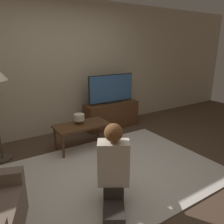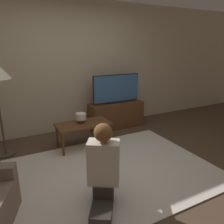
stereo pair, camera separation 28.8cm
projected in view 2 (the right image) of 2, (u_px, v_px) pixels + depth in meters
ground_plane at (112, 172)px, 3.12m from camera, size 10.00×10.00×0.00m
wall_back at (68, 68)px, 4.38m from camera, size 10.00×0.06×2.60m
rug at (112, 171)px, 3.11m from camera, size 2.83×2.09×0.02m
tv_stand at (116, 115)px, 4.76m from camera, size 1.18×0.40×0.55m
tv at (116, 89)px, 4.60m from camera, size 1.06×0.08×0.61m
coffee_table at (83, 126)px, 3.78m from camera, size 0.92×0.48×0.44m
person_kneeling at (103, 166)px, 2.35m from camera, size 0.63×0.81×0.95m
table_lamp at (81, 117)px, 3.77m from camera, size 0.18×0.18×0.17m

